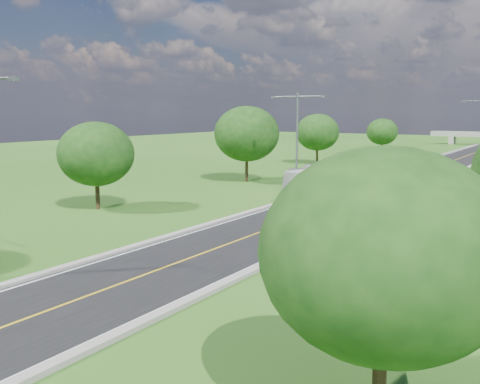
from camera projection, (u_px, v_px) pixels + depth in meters
name	position (u px, v px, depth m)	size (l,w,h in m)	color
ground	(399.00, 181.00, 63.00)	(260.00, 260.00, 0.00)	#285819
road	(413.00, 176.00, 67.99)	(8.00, 150.00, 0.06)	black
curb_left	(380.00, 173.00, 70.25)	(0.50, 150.00, 0.22)	gray
curb_right	(448.00, 177.00, 65.71)	(0.50, 150.00, 0.22)	gray
speed_limit_sign	(385.00, 196.00, 41.67)	(0.55, 0.09, 2.40)	slate
streetlight_mid_left	(297.00, 134.00, 52.84)	(5.90, 0.25, 10.00)	slate
tree_lb	(96.00, 154.00, 44.22)	(6.30, 6.30, 7.33)	black
tree_lc	(247.00, 134.00, 61.86)	(7.56, 7.56, 8.79)	black
tree_ld	(317.00, 132.00, 82.99)	(6.72, 6.72, 7.82)	black
tree_le	(382.00, 132.00, 101.72)	(5.88, 5.88, 6.84)	black
tree_ra	(385.00, 254.00, 13.22)	(6.30, 6.30, 7.33)	black
bus_outbound	(382.00, 188.00, 47.39)	(2.29, 9.78, 2.73)	silver
bus_inbound	(330.00, 181.00, 49.97)	(2.76, 11.81, 3.29)	silver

